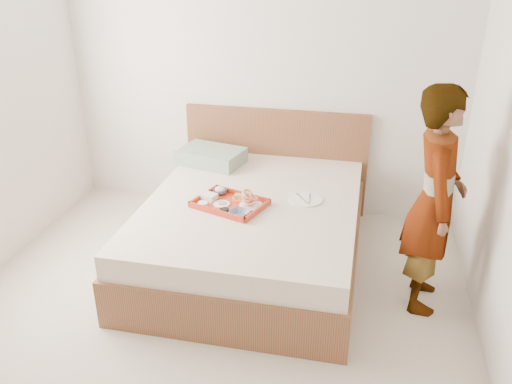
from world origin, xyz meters
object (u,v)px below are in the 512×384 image
object	(u,v)px
dinner_plate	(305,199)
person	(435,201)
bed	(252,231)

from	to	relation	value
dinner_plate	person	size ratio (longest dim) A/B	0.17
bed	dinner_plate	world-z (taller)	dinner_plate
dinner_plate	person	bearing A→B (deg)	-20.23
dinner_plate	person	distance (m)	0.95
bed	dinner_plate	bearing A→B (deg)	12.70
dinner_plate	person	xyz separation A→B (m)	(0.87, -0.32, 0.23)
bed	dinner_plate	distance (m)	0.48
person	dinner_plate	bearing A→B (deg)	71.95
dinner_plate	bed	bearing A→B (deg)	-167.30
bed	dinner_plate	size ratio (longest dim) A/B	7.87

